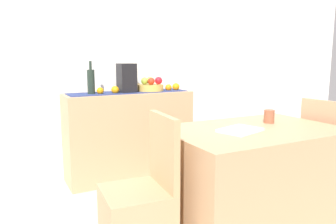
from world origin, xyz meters
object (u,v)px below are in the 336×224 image
Objects in this scene: coffee_cup at (269,116)px; wine_bottle at (91,81)px; dining_table at (251,178)px; open_book at (240,130)px; chair_near_window at (139,218)px; chair_by_corner at (331,172)px; sideboard_console at (129,135)px; coffee_maker at (127,78)px; fruit_bowl at (150,88)px.

wine_bottle is at bearing 129.13° from coffee_cup.
wine_bottle is 0.25× the size of dining_table.
chair_near_window is (-0.74, 0.03, -0.48)m from open_book.
coffee_cup is 0.11× the size of chair_by_corner.
wine_bottle is 1.58m from open_book.
coffee_maker is at bearing 180.00° from sideboard_console.
open_book is 1.15m from chair_by_corner.
coffee_maker is at bearing 133.83° from chair_by_corner.
chair_by_corner is at bearing -0.06° from dining_table.
dining_table is (0.44, -1.39, -0.67)m from coffee_maker.
open_book reaches higher than dining_table.
coffee_maker reaches higher than coffee_cup.
chair_by_corner is at bearing -52.35° from fruit_bowl.
coffee_cup is 0.11× the size of chair_near_window.
wine_bottle is at bearing 180.00° from sideboard_console.
open_book is (-0.15, -0.03, 0.38)m from dining_table.
coffee_cup is (0.24, 0.10, 0.42)m from dining_table.
coffee_cup is (0.39, 0.13, 0.04)m from open_book.
chair_near_window is 1.78m from chair_by_corner.
fruit_bowl is 0.98× the size of open_book.
sideboard_console is at bearing 0.00° from coffee_maker.
wine_bottle is at bearing 98.09° from open_book.
open_book is at bearing -79.06° from sideboard_console.
sideboard_console is 0.54m from fruit_bowl.
chair_by_corner is (1.07, -1.39, -0.66)m from fruit_bowl.
open_book is (0.66, -1.42, -0.27)m from wine_bottle.
wine_bottle reaches higher than chair_by_corner.
fruit_bowl is 1.69m from chair_near_window.
wine_bottle reaches higher than coffee_cup.
chair_near_window and chair_by_corner have the same top height.
fruit_bowl is 0.22× the size of dining_table.
wine_bottle is at bearing 180.00° from fruit_bowl.
fruit_bowl is 0.31× the size of chair_by_corner.
sideboard_console is 4.40× the size of coffee_maker.
dining_table is at bearing 179.94° from chair_by_corner.
wine_bottle is 1.14× the size of open_book.
fruit_bowl is 1.87m from chair_by_corner.
fruit_bowl is 2.69× the size of coffee_cup.
chair_near_window is at bearing -179.99° from chair_by_corner.
wine_bottle reaches higher than chair_near_window.
wine_bottle is (-0.62, 0.00, 0.09)m from fruit_bowl.
fruit_bowl is 1.36m from coffee_cup.
sideboard_console is 12.59× the size of coffee_cup.
fruit_bowl reaches higher than chair_near_window.
sideboard_console is 1.47m from chair_near_window.
coffee_maker reaches higher than dining_table.
chair_near_window is at bearing -93.51° from wine_bottle.
chair_near_window is (-0.89, -0.00, -0.10)m from dining_table.
wine_bottle is 0.35× the size of chair_near_window.
sideboard_console is 1.43× the size of chair_by_corner.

